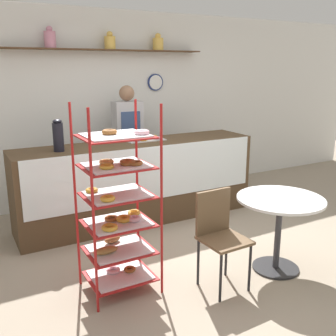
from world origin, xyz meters
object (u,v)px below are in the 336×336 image
(cafe_chair, at_px, (219,229))
(coffee_carafe, at_px, (58,136))
(person_worker, at_px, (128,141))
(pastry_rack, at_px, (118,207))
(cafe_table, at_px, (279,215))
(donut_tray_counter, at_px, (146,139))

(cafe_chair, distance_m, coffee_carafe, 2.07)
(person_worker, relative_size, coffee_carafe, 4.70)
(pastry_rack, xyz_separation_m, cafe_table, (1.47, -0.41, -0.21))
(cafe_table, height_order, cafe_chair, cafe_chair)
(cafe_chair, bearing_deg, person_worker, 84.10)
(cafe_chair, bearing_deg, cafe_table, -7.30)
(pastry_rack, relative_size, donut_tray_counter, 3.38)
(cafe_chair, xyz_separation_m, donut_tray_counter, (0.19, 1.85, 0.50))
(pastry_rack, bearing_deg, coffee_carafe, 95.92)
(coffee_carafe, bearing_deg, pastry_rack, -84.08)
(donut_tray_counter, bearing_deg, cafe_chair, -95.71)
(coffee_carafe, bearing_deg, cafe_table, -47.74)
(person_worker, bearing_deg, cafe_table, -78.38)
(person_worker, relative_size, donut_tray_counter, 3.45)
(cafe_table, height_order, coffee_carafe, coffee_carafe)
(donut_tray_counter, bearing_deg, pastry_rack, -123.52)
(cafe_table, bearing_deg, donut_tray_counter, 103.98)
(cafe_table, relative_size, coffee_carafe, 2.29)
(coffee_carafe, bearing_deg, cafe_chair, -60.97)
(pastry_rack, xyz_separation_m, person_worker, (0.97, 2.02, 0.16))
(cafe_chair, xyz_separation_m, coffee_carafe, (-0.95, 1.71, 0.66))
(person_worker, bearing_deg, cafe_chair, -93.87)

